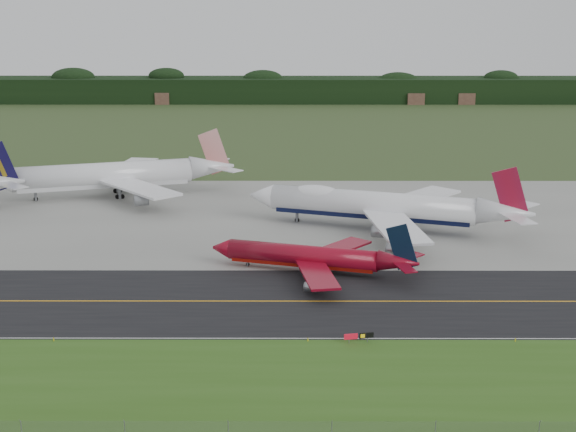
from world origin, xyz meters
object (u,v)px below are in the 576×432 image
at_px(jet_red_737, 314,257).
at_px(jet_star_tail, 117,175).
at_px(taxiway_sign, 359,336).
at_px(jet_ba_747, 382,206).

distance_m(jet_red_737, jet_star_tail, 78.42).
height_order(jet_red_737, taxiway_sign, jet_red_737).
bearing_deg(jet_star_tail, taxiway_sign, -59.31).
bearing_deg(taxiway_sign, jet_ba_747, 80.63).
distance_m(jet_star_tail, taxiway_sign, 108.15).
height_order(jet_red_737, jet_star_tail, jet_star_tail).
relative_size(jet_red_737, taxiway_sign, 8.78).
xyz_separation_m(jet_ba_747, jet_star_tail, (-65.25, 31.66, 0.08)).
xyz_separation_m(jet_red_737, jet_star_tail, (-49.39, 60.86, 2.55)).
relative_size(jet_red_737, jet_star_tail, 0.63).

